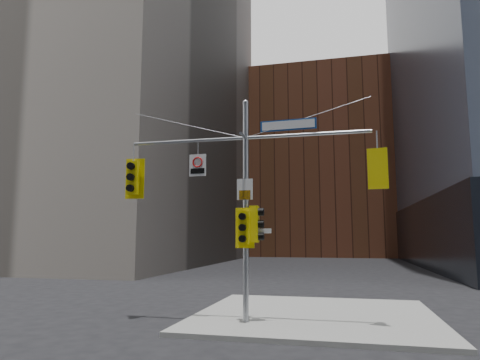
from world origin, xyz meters
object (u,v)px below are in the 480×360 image
at_px(traffic_light_pole_side, 256,224).
at_px(regulatory_sign_arm, 198,164).
at_px(traffic_light_west_arm, 133,178).
at_px(signal_assembly, 246,186).
at_px(street_sign_blade, 288,125).
at_px(traffic_light_east_arm, 378,169).
at_px(traffic_light_pole_front, 244,228).

bearing_deg(traffic_light_pole_side, regulatory_sign_arm, 88.02).
distance_m(traffic_light_west_arm, regulatory_sign_arm, 2.41).
height_order(signal_assembly, street_sign_blade, signal_assembly).
xyz_separation_m(traffic_light_east_arm, traffic_light_pole_front, (-4.13, -0.27, -1.75)).
bearing_deg(traffic_light_pole_front, traffic_light_pole_side, 39.71).
bearing_deg(traffic_light_west_arm, regulatory_sign_arm, -6.24).
distance_m(traffic_light_pole_front, regulatory_sign_arm, 2.70).
height_order(traffic_light_east_arm, regulatory_sign_arm, regulatory_sign_arm).
bearing_deg(signal_assembly, street_sign_blade, 0.13).
bearing_deg(signal_assembly, traffic_light_east_arm, 0.02).
relative_size(traffic_light_east_arm, traffic_light_pole_front, 0.97).
xyz_separation_m(traffic_light_pole_side, street_sign_blade, (1.08, -0.01, 3.18)).
bearing_deg(regulatory_sign_arm, street_sign_blade, 2.99).
bearing_deg(traffic_light_pole_front, traffic_light_east_arm, 3.38).
bearing_deg(street_sign_blade, traffic_light_west_arm, -177.12).
height_order(signal_assembly, traffic_light_east_arm, signal_assembly).
bearing_deg(regulatory_sign_arm, traffic_light_west_arm, -178.27).
relative_size(signal_assembly, traffic_light_pole_front, 6.27).
bearing_deg(regulatory_sign_arm, traffic_light_east_arm, 2.77).
distance_m(traffic_light_east_arm, street_sign_blade, 3.13).
bearing_deg(street_sign_blade, traffic_light_east_arm, 2.95).
distance_m(traffic_light_west_arm, traffic_light_pole_front, 4.40).
xyz_separation_m(traffic_light_pole_front, street_sign_blade, (1.41, 0.27, 3.30)).
bearing_deg(street_sign_blade, traffic_light_pole_side, -177.34).
bearing_deg(signal_assembly, traffic_light_pole_front, -90.01).
height_order(traffic_light_west_arm, traffic_light_pole_front, traffic_light_west_arm).
distance_m(traffic_light_east_arm, traffic_light_pole_side, 4.13).
xyz_separation_m(traffic_light_pole_front, regulatory_sign_arm, (-1.64, 0.25, 2.12)).
relative_size(signal_assembly, regulatory_sign_arm, 10.80).
relative_size(traffic_light_west_arm, traffic_light_east_arm, 1.15).
bearing_deg(traffic_light_pole_front, street_sign_blade, 10.52).
relative_size(signal_assembly, traffic_light_east_arm, 6.47).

